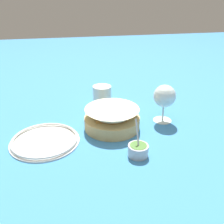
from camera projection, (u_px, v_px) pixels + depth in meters
name	position (u px, v px, depth m)	size (l,w,h in m)	color
ground_plane	(112.00, 124.00, 0.95)	(4.00, 4.00, 0.00)	teal
food_basket	(112.00, 119.00, 0.91)	(0.20, 0.20, 0.08)	tan
sauce_cup	(138.00, 150.00, 0.76)	(0.07, 0.06, 0.11)	#B7B7BC
wine_glass	(165.00, 97.00, 0.93)	(0.08, 0.08, 0.14)	silver
beer_mug	(102.00, 97.00, 1.08)	(0.12, 0.08, 0.09)	silver
side_plate	(45.00, 140.00, 0.83)	(0.23, 0.23, 0.01)	white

